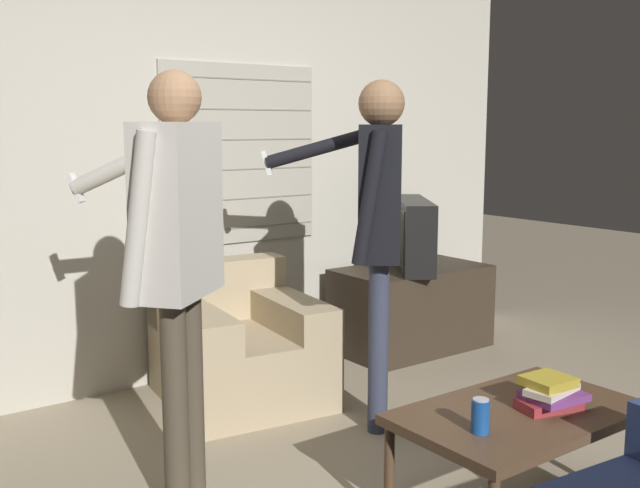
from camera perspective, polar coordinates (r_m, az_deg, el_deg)
wall_back at (r=4.57m, az=-9.99°, el=5.72°), size 5.20×0.08×2.55m
armchair_beige at (r=4.28m, az=-6.26°, el=-7.74°), size 0.92×0.99×0.75m
coffee_table at (r=3.07m, az=14.97°, el=-12.83°), size 0.96×0.59×0.44m
tv_stand at (r=5.21m, az=6.97°, el=-4.87°), size 1.04×0.59×0.57m
tv at (r=5.11m, az=7.04°, el=0.78°), size 0.65×0.80×0.46m
person_left_standing at (r=2.90m, az=-10.94°, el=0.38°), size 0.51×0.84×1.73m
person_right_standing at (r=3.70m, az=4.41°, el=2.60°), size 0.54×0.83×1.75m
book_stack at (r=3.07m, az=17.16°, el=-10.85°), size 0.26×0.20×0.13m
soda_can at (r=2.79m, az=12.12°, el=-12.69°), size 0.07×0.07×0.13m
spare_remote at (r=3.23m, az=17.76°, el=-10.82°), size 0.06×0.13×0.02m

